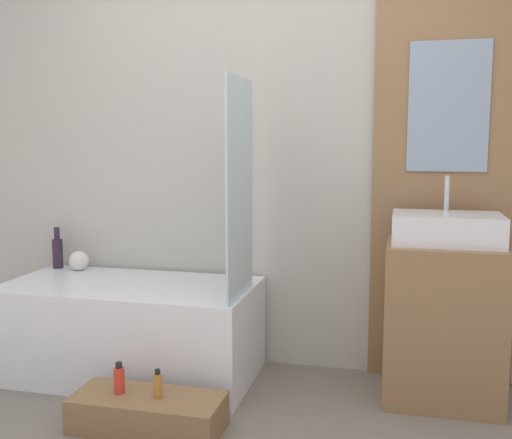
% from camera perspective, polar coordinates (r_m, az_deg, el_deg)
% --- Properties ---
extents(wall_tiled_back, '(4.20, 0.06, 2.60)m').
position_cam_1_polar(wall_tiled_back, '(3.51, 0.76, 7.07)').
color(wall_tiled_back, '#B7B2A8').
rests_on(wall_tiled_back, ground_plane).
extents(wall_wood_accent, '(0.77, 0.04, 2.60)m').
position_cam_1_polar(wall_wood_accent, '(3.38, 17.70, 6.88)').
color(wall_wood_accent, '#8E6642').
rests_on(wall_wood_accent, ground_plane).
extents(bathtub, '(1.40, 0.71, 0.53)m').
position_cam_1_polar(bathtub, '(3.52, -11.83, -10.17)').
color(bathtub, white).
rests_on(bathtub, ground_plane).
extents(glass_shower_screen, '(0.01, 0.47, 1.11)m').
position_cam_1_polar(glass_shower_screen, '(3.03, -1.56, 2.96)').
color(glass_shower_screen, silver).
rests_on(glass_shower_screen, bathtub).
extents(wooden_step_bench, '(0.70, 0.30, 0.16)m').
position_cam_1_polar(wooden_step_bench, '(2.94, -10.26, -17.66)').
color(wooden_step_bench, olive).
rests_on(wooden_step_bench, ground_plane).
extents(vanity_cabinet, '(0.58, 0.49, 0.81)m').
position_cam_1_polar(vanity_cabinet, '(3.25, 17.36, -9.30)').
color(vanity_cabinet, '#8E6642').
rests_on(vanity_cabinet, ground_plane).
extents(sink, '(0.53, 0.36, 0.34)m').
position_cam_1_polar(sink, '(3.15, 17.71, -0.83)').
color(sink, white).
rests_on(sink, vanity_cabinet).
extents(vase_tall_dark, '(0.06, 0.06, 0.26)m').
position_cam_1_polar(vase_tall_dark, '(3.96, -18.37, -2.90)').
color(vase_tall_dark, '#2D1E33').
rests_on(vase_tall_dark, bathtub).
extents(vase_round_light, '(0.12, 0.12, 0.12)m').
position_cam_1_polar(vase_round_light, '(3.86, -16.51, -3.77)').
color(vase_round_light, silver).
rests_on(vase_round_light, bathtub).
extents(bottle_soap_primary, '(0.05, 0.05, 0.15)m').
position_cam_1_polar(bottle_soap_primary, '(2.94, -12.90, -14.62)').
color(bottle_soap_primary, red).
rests_on(bottle_soap_primary, wooden_step_bench).
extents(bottle_soap_secondary, '(0.04, 0.04, 0.13)m').
position_cam_1_polar(bottle_soap_secondary, '(2.87, -9.34, -15.27)').
color(bottle_soap_secondary, '#B2752D').
rests_on(bottle_soap_secondary, wooden_step_bench).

